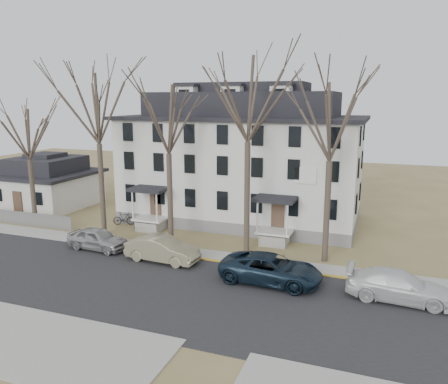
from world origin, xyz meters
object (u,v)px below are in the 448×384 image
at_px(small_house, 48,184).
at_px(bicycle_left, 143,227).
at_px(car_white, 399,287).
at_px(car_silver, 98,239).
at_px(car_navy, 271,270).
at_px(tree_mid_right, 332,116).
at_px(bicycle_right, 124,219).
at_px(car_tan, 162,250).
at_px(tree_far_left, 97,103).
at_px(tree_center, 248,93).
at_px(tree_bungalow, 27,131).
at_px(tree_mid_left, 168,114).
at_px(boarding_house, 242,160).

distance_m(small_house, bicycle_left, 14.60).
xyz_separation_m(car_white, bicycle_left, (-19.30, 6.17, -0.37)).
xyz_separation_m(car_silver, car_navy, (13.15, -1.40, 0.05)).
bearing_deg(tree_mid_right, bicycle_right, 171.18).
relative_size(car_navy, car_white, 1.09).
height_order(car_tan, car_white, car_tan).
bearing_deg(car_tan, tree_far_left, 65.18).
bearing_deg(car_silver, tree_mid_right, -74.02).
xyz_separation_m(bicycle_left, bicycle_right, (-2.59, 1.20, 0.14)).
distance_m(tree_center, car_white, 15.09).
xyz_separation_m(tree_mid_right, tree_bungalow, (-24.50, 0.00, -1.48)).
distance_m(tree_far_left, tree_bungalow, 7.34).
relative_size(small_house, car_silver, 1.89).
relative_size(tree_far_left, car_white, 2.51).
bearing_deg(tree_mid_left, tree_bungalow, 180.00).
xyz_separation_m(small_house, tree_bungalow, (4.00, -6.20, 5.87)).
height_order(tree_bungalow, bicycle_left, tree_bungalow).
bearing_deg(tree_mid_right, car_white, -46.14).
bearing_deg(car_navy, car_tan, 85.52).
height_order(tree_mid_right, bicycle_left, tree_mid_right).
bearing_deg(tree_mid_right, tree_bungalow, 180.00).
height_order(boarding_house, car_silver, boarding_house).
height_order(car_silver, car_white, car_white).
height_order(boarding_house, car_tan, boarding_house).
height_order(tree_bungalow, car_navy, tree_bungalow).
height_order(tree_far_left, tree_mid_left, tree_far_left).
relative_size(boarding_house, bicycle_right, 11.20).
relative_size(boarding_house, tree_center, 1.41).
xyz_separation_m(tree_mid_left, tree_bungalow, (-13.00, 0.00, -1.48)).
distance_m(tree_bungalow, car_white, 30.27).
distance_m(small_house, tree_far_left, 15.00).
xyz_separation_m(tree_bungalow, car_tan, (14.33, -3.87, -7.29)).
height_order(small_house, tree_far_left, tree_far_left).
distance_m(tree_mid_left, car_silver, 10.32).
xyz_separation_m(boarding_house, car_white, (12.99, -12.83, -4.59)).
xyz_separation_m(tree_bungalow, bicycle_left, (9.70, 1.50, -7.70)).
bearing_deg(car_tan, tree_mid_right, -66.19).
xyz_separation_m(car_silver, bicycle_left, (0.87, 4.86, -0.36)).
height_order(tree_far_left, car_navy, tree_far_left).
bearing_deg(boarding_house, tree_center, -69.80).
bearing_deg(car_tan, tree_center, -47.37).
bearing_deg(car_navy, tree_bungalow, 80.00).
bearing_deg(tree_bungalow, car_tan, -15.10).
height_order(tree_mid_left, car_navy, tree_mid_left).
relative_size(small_house, bicycle_left, 5.44).
relative_size(tree_far_left, car_navy, 2.29).
height_order(tree_far_left, car_tan, tree_far_left).
relative_size(tree_far_left, tree_mid_right, 1.08).
distance_m(car_silver, car_tan, 5.52).
height_order(tree_bungalow, car_silver, tree_bungalow).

